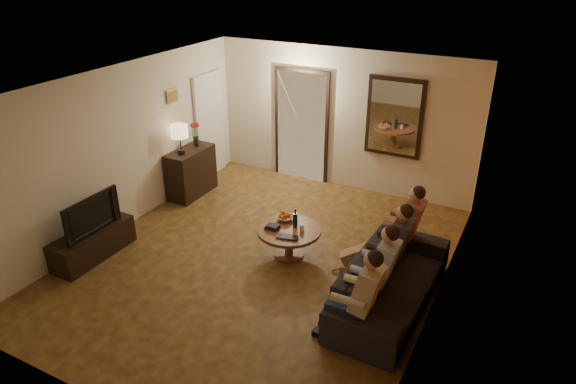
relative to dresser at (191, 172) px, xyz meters
The scene contains 33 objects.
floor 2.66m from the dresser, 30.99° to the right, with size 5.00×6.00×0.01m, color #402711.
ceiling 3.40m from the dresser, 30.99° to the right, with size 5.00×6.00×0.01m, color white.
back_wall 2.92m from the dresser, 36.23° to the left, with size 5.00×0.02×2.60m, color beige.
front_wall 4.97m from the dresser, 62.66° to the right, with size 5.00×0.02×2.60m, color beige.
left_wall 1.62m from the dresser, 100.48° to the right, with size 0.02×6.00×2.60m, color beige.
right_wall 5.01m from the dresser, 15.88° to the right, with size 0.02×6.00×2.60m, color beige.
orange_accent 5.00m from the dresser, 15.91° to the right, with size 0.01×6.00×2.60m, color #BF6420.
kitchen_doorway 2.27m from the dresser, 48.32° to the left, with size 1.00×0.06×2.10m, color #FFE0A5.
door_trim 2.26m from the dresser, 48.14° to the left, with size 1.12×0.04×2.22m, color black.
fridge_glimpse 2.40m from the dresser, 43.86° to the left, with size 0.45×0.03×1.70m, color silver.
mirror_frame 3.78m from the dresser, 26.33° to the left, with size 1.00×0.05×1.40m, color black.
mirror_glass 3.77m from the dresser, 25.91° to the left, with size 0.86×0.02×1.26m, color white.
white_door 1.13m from the dresser, 102.48° to the left, with size 0.06×0.85×2.04m, color white.
framed_art 1.43m from the dresser, 166.83° to the right, with size 0.03×0.28×0.24m, color #B28C33.
art_canvas 1.43m from the dresser, 165.91° to the right, with size 0.01×0.22×0.18m, color brown.
dresser is the anchor object (origin of this frame).
table_lamp 0.74m from the dresser, 90.00° to the right, with size 0.30×0.30×0.54m, color beige, non-canonical shape.
flower_vase 0.69m from the dresser, 90.00° to the left, with size 0.14×0.14×0.44m, color #A81F11, non-canonical shape.
tv_stand 2.41m from the dresser, 90.00° to the right, with size 0.45×1.30×0.43m, color black.
tv 2.42m from the dresser, 90.00° to the right, with size 0.13×0.98×0.56m, color black.
sofa 4.49m from the dresser, 18.94° to the right, with size 0.91×2.34×0.68m, color black.
person_a 4.77m from the dresser, 29.63° to the right, with size 0.60×0.40×1.20m, color tan, non-canonical shape.
person_b 4.50m from the dresser, 22.97° to the right, with size 0.60×0.40×1.20m, color tan, non-canonical shape.
person_c 4.31m from the dresser, 15.59° to the right, with size 0.60×0.40×1.20m, color tan, non-canonical shape.
person_d 4.18m from the dresser, ahead, with size 0.60×0.40×1.20m, color tan, non-canonical shape.
dog 3.77m from the dresser, 15.65° to the right, with size 0.56×0.24×0.56m, color #956E45, non-canonical shape.
coffee_table 2.78m from the dresser, 22.22° to the right, with size 0.94×0.94×0.45m, color brown.
bowl 2.53m from the dresser, 19.14° to the right, with size 0.26×0.26×0.06m, color white.
oranges 2.53m from the dresser, 19.14° to the right, with size 0.20×0.20×0.08m, color #DA5512, non-canonical shape.
wine_bottle 2.79m from the dresser, 19.92° to the right, with size 0.07×0.07×0.31m, color black, non-canonical shape.
wine_glass 2.92m from the dresser, 19.98° to the right, with size 0.06×0.06×0.10m, color silver.
book_stack 2.61m from the dresser, 26.08° to the right, with size 0.20×0.15×0.07m, color black, non-canonical shape.
laptop 2.98m from the dresser, 26.48° to the right, with size 0.33×0.21×0.03m, color black.
Camera 1 is at (3.30, -5.48, 4.20)m, focal length 32.00 mm.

